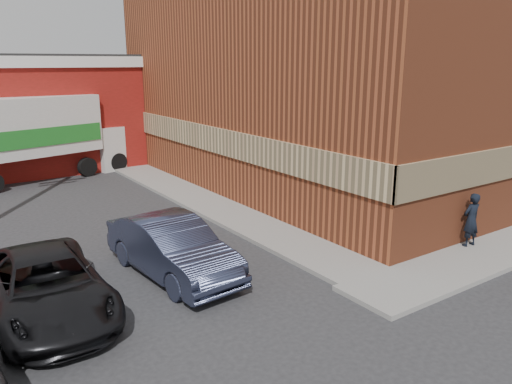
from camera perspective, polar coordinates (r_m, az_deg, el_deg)
ground at (r=12.54m, az=10.40°, el=-10.42°), size 90.00×90.00×0.00m
brick_building at (r=23.75m, az=10.30°, el=13.06°), size 14.25×18.25×9.36m
sidewalk_west at (r=19.76m, az=-6.90°, el=-0.69°), size 1.80×18.00×0.12m
man at (r=15.50m, az=23.37°, el=-2.93°), size 0.60×0.43×1.56m
sedan at (r=12.79m, az=-9.54°, el=-6.28°), size 1.95×4.60×1.48m
suv_a at (r=11.62m, az=-22.73°, el=-9.87°), size 2.34×4.84×1.33m
box_truck at (r=24.79m, az=-23.03°, el=6.38°), size 7.97×4.06×3.78m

